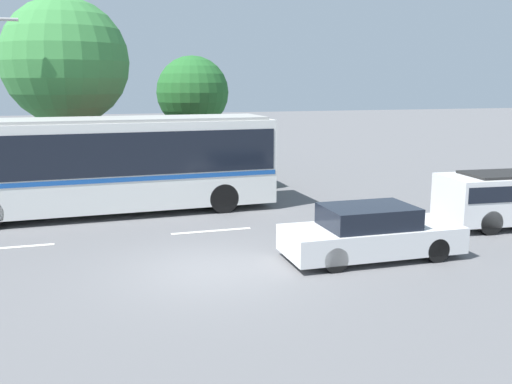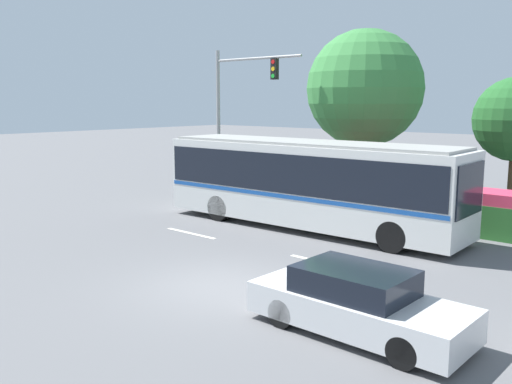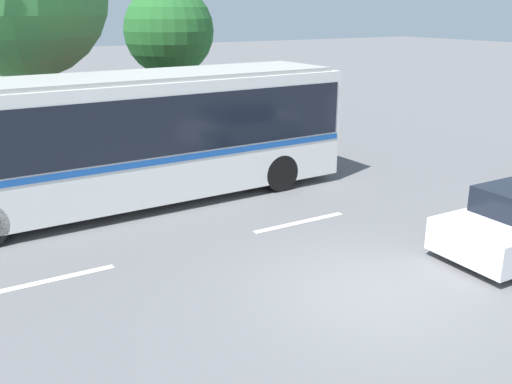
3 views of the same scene
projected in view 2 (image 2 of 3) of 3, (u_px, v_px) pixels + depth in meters
name	position (u px, v px, depth m)	size (l,w,h in m)	color
ground_plane	(220.00, 286.00, 14.04)	(140.00, 140.00, 0.00)	#5B5B5E
city_bus	(308.00, 179.00, 20.21)	(11.75, 2.90, 3.20)	silver
sedan_foreground	(358.00, 303.00, 11.10)	(4.48, 1.81, 1.34)	silver
traffic_light_pole	(235.00, 104.00, 25.87)	(5.00, 0.24, 6.99)	gray
flowering_hedge	(419.00, 204.00, 21.00)	(8.18, 1.57, 1.56)	#286028
street_tree_left	(365.00, 89.00, 24.47)	(5.15, 5.15, 7.76)	brown
lane_stripe_near	(325.00, 263.00, 16.05)	(2.40, 0.16, 0.01)	silver
lane_stripe_mid	(191.00, 233.00, 19.62)	(2.40, 0.16, 0.01)	silver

